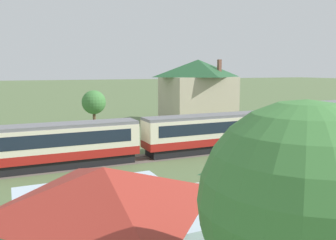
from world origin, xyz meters
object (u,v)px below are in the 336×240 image
(passenger_train, at_px, (236,129))
(yard_tree_2, at_px, (94,102))
(parked_car_blue, at_px, (272,154))
(yard_tree_0, at_px, (302,204))
(cottage_red_roof, at_px, (105,221))
(station_house_dark_green_roof, at_px, (198,90))
(cottage_dark_green_roof_2, at_px, (295,176))

(passenger_train, relative_size, yard_tree_2, 11.08)
(parked_car_blue, distance_m, yard_tree_0, 28.37)
(cottage_red_roof, height_order, yard_tree_2, yard_tree_2)
(passenger_train, distance_m, parked_car_blue, 6.02)
(cottage_red_roof, bearing_deg, passenger_train, 43.31)
(station_house_dark_green_roof, bearing_deg, yard_tree_2, -172.54)
(yard_tree_0, relative_size, yard_tree_2, 1.37)
(cottage_dark_green_roof_2, bearing_deg, yard_tree_0, -133.82)
(station_house_dark_green_roof, relative_size, parked_car_blue, 2.87)
(station_house_dark_green_roof, bearing_deg, passenger_train, -107.21)
(passenger_train, bearing_deg, cottage_red_roof, -136.69)
(cottage_dark_green_roof_2, relative_size, yard_tree_2, 1.56)
(station_house_dark_green_roof, height_order, yard_tree_0, station_house_dark_green_roof)
(station_house_dark_green_roof, height_order, cottage_dark_green_roof_2, station_house_dark_green_roof)
(station_house_dark_green_roof, height_order, yard_tree_2, station_house_dark_green_roof)
(cottage_red_roof, distance_m, yard_tree_0, 9.26)
(cottage_red_roof, height_order, yard_tree_0, yard_tree_0)
(cottage_red_roof, xyz_separation_m, parked_car_blue, (20.67, 13.33, -1.98))
(passenger_train, distance_m, yard_tree_0, 32.50)
(station_house_dark_green_roof, bearing_deg, parked_car_blue, -102.68)
(parked_car_blue, bearing_deg, yard_tree_0, -122.78)
(cottage_red_roof, relative_size, yard_tree_2, 1.40)
(passenger_train, height_order, yard_tree_2, yard_tree_2)
(station_house_dark_green_roof, bearing_deg, cottage_dark_green_roof_2, -110.88)
(parked_car_blue, xyz_separation_m, yard_tree_0, (-17.75, -21.51, 5.18))
(parked_car_blue, bearing_deg, cottage_dark_green_roof_2, -118.99)
(cottage_red_roof, xyz_separation_m, yard_tree_0, (2.92, -8.18, 3.20))
(yard_tree_0, bearing_deg, parked_car_blue, 50.46)
(cottage_red_roof, xyz_separation_m, cottage_dark_green_roof_2, (12.01, 1.30, 0.15))
(passenger_train, xyz_separation_m, station_house_dark_green_roof, (6.27, 20.26, 3.28))
(cottage_dark_green_roof_2, relative_size, yard_tree_0, 1.14)
(cottage_red_roof, height_order, cottage_dark_green_roof_2, cottage_dark_green_roof_2)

